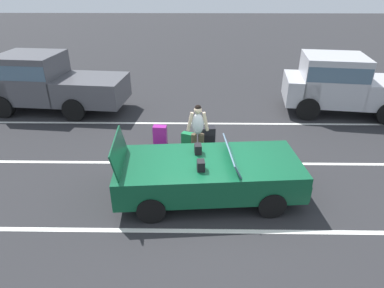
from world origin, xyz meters
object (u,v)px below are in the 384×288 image
at_px(suitcase_large_black, 206,139).
at_px(suitcase_medium_bright, 160,136).
at_px(parked_pickup_truck_far, 46,81).
at_px(parked_pickup_truck_near, 345,84).
at_px(convertible_car, 217,174).
at_px(suitcase_small_carryon, 188,141).
at_px(traveler_person, 198,130).

relative_size(suitcase_large_black, suitcase_medium_bright, 1.19).
relative_size(suitcase_medium_bright, parked_pickup_truck_far, 0.12).
distance_m(suitcase_large_black, parked_pickup_truck_near, 5.97).
height_order(convertible_car, parked_pickup_truck_near, parked_pickup_truck_near).
bearing_deg(parked_pickup_truck_far, suitcase_large_black, 156.86).
height_order(suitcase_large_black, suitcase_medium_bright, suitcase_large_black).
bearing_deg(parked_pickup_truck_near, convertible_car, 55.51).
distance_m(convertible_car, suitcase_small_carryon, 2.47).
bearing_deg(suitcase_small_carryon, parked_pickup_truck_near, -40.39).
height_order(suitcase_medium_bright, traveler_person, traveler_person).
distance_m(suitcase_small_carryon, parked_pickup_truck_far, 6.21).
relative_size(suitcase_large_black, parked_pickup_truck_near, 0.14).
xyz_separation_m(suitcase_large_black, suitcase_small_carryon, (-0.55, 0.11, -0.12)).
bearing_deg(suitcase_small_carryon, convertible_car, -141.03).
bearing_deg(suitcase_large_black, parked_pickup_truck_far, -123.99).
height_order(convertible_car, traveler_person, traveler_person).
distance_m(traveler_person, parked_pickup_truck_near, 6.49).
bearing_deg(traveler_person, suitcase_large_black, 155.73).
bearing_deg(suitcase_large_black, suitcase_small_carryon, -106.76).
distance_m(suitcase_small_carryon, traveler_person, 1.05).
height_order(suitcase_medium_bright, suitcase_small_carryon, suitcase_medium_bright).
bearing_deg(suitcase_medium_bright, suitcase_small_carryon, -98.81).
relative_size(suitcase_large_black, parked_pickup_truck_far, 0.14).
height_order(suitcase_large_black, parked_pickup_truck_near, parked_pickup_truck_near).
xyz_separation_m(suitcase_medium_bright, parked_pickup_truck_near, (6.45, 2.76, 0.80)).
distance_m(suitcase_large_black, traveler_person, 0.88).
bearing_deg(convertible_car, traveler_person, 100.62).
bearing_deg(suitcase_medium_bright, traveler_person, -124.80).
bearing_deg(traveler_person, parked_pickup_truck_near, 123.11).
xyz_separation_m(suitcase_small_carryon, parked_pickup_truck_near, (5.61, 2.97, 0.86)).
bearing_deg(convertible_car, suitcase_large_black, 89.94).
distance_m(suitcase_small_carryon, parked_pickup_truck_near, 6.41).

